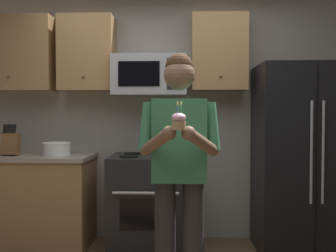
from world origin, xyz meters
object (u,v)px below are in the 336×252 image
(oven_range, at_px, (149,202))
(refrigerator, at_px, (304,159))
(microwave, at_px, (150,76))
(cupcake, at_px, (179,121))
(knife_block, at_px, (11,144))
(person, at_px, (179,162))
(bowl_large_white, at_px, (57,149))

(oven_range, distance_m, refrigerator, 1.56)
(microwave, relative_size, cupcake, 4.26)
(microwave, height_order, refrigerator, microwave)
(knife_block, relative_size, person, 0.18)
(refrigerator, bearing_deg, knife_block, 179.81)
(knife_block, bearing_deg, bowl_large_white, 2.08)
(microwave, bearing_deg, cupcake, -78.70)
(microwave, distance_m, bowl_large_white, 1.18)
(knife_block, xyz_separation_m, cupcake, (1.69, -1.40, 0.26))
(microwave, relative_size, knife_block, 2.31)
(person, bearing_deg, bowl_large_white, 138.57)
(oven_range, bearing_deg, knife_block, -178.76)
(person, distance_m, cupcake, 0.44)
(knife_block, distance_m, person, 2.00)
(refrigerator, xyz_separation_m, knife_block, (-2.88, 0.01, 0.14))
(bowl_large_white, height_order, person, person)
(microwave, height_order, bowl_large_white, microwave)
(refrigerator, bearing_deg, microwave, 173.97)
(refrigerator, height_order, cupcake, refrigerator)
(microwave, relative_size, bowl_large_white, 2.65)
(oven_range, height_order, bowl_large_white, bowl_large_white)
(microwave, relative_size, refrigerator, 0.41)
(oven_range, height_order, microwave, microwave)
(bowl_large_white, xyz_separation_m, person, (1.23, -1.09, 0.01))
(refrigerator, distance_m, knife_block, 2.88)
(refrigerator, relative_size, person, 1.02)
(knife_block, bearing_deg, cupcake, -39.65)
(oven_range, height_order, person, person)
(cupcake, bearing_deg, bowl_large_white, 131.01)
(knife_block, bearing_deg, microwave, 6.17)
(person, height_order, cupcake, person)
(bowl_large_white, distance_m, person, 1.64)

